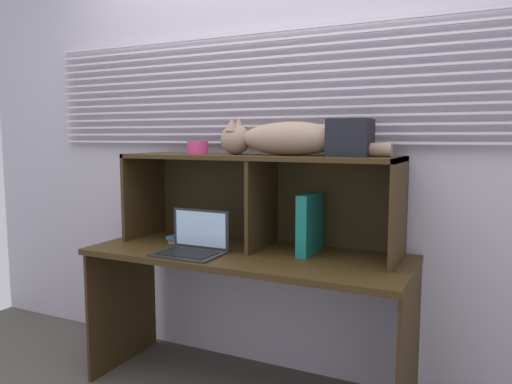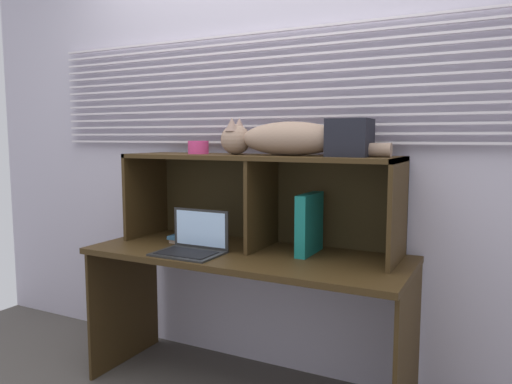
# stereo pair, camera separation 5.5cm
# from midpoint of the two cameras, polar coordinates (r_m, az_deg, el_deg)

# --- Properties ---
(back_panel_with_blinds) EXTENTS (4.40, 0.08, 2.50)m
(back_panel_with_blinds) POSITION_cam_midpoint_polar(r_m,az_deg,el_deg) (2.69, 1.62, 5.56)
(back_panel_with_blinds) COLOR #B7AFC1
(back_panel_with_blinds) RESTS_ON ground
(desk) EXTENTS (1.61, 0.63, 0.73)m
(desk) POSITION_cam_midpoint_polar(r_m,az_deg,el_deg) (2.47, -1.82, -10.03)
(desk) COLOR #382712
(desk) RESTS_ON ground
(hutch_shelf_unit) EXTENTS (1.45, 0.38, 0.48)m
(hutch_shelf_unit) POSITION_cam_midpoint_polar(r_m,az_deg,el_deg) (2.51, -0.19, 1.13)
(hutch_shelf_unit) COLOR #382712
(hutch_shelf_unit) RESTS_ON desk
(cat) EXTENTS (0.87, 0.18, 0.19)m
(cat) POSITION_cam_midpoint_polar(r_m,az_deg,el_deg) (2.41, 2.39, 6.24)
(cat) COLOR gray
(cat) RESTS_ON hutch_shelf_unit
(laptop) EXTENTS (0.32, 0.24, 0.21)m
(laptop) POSITION_cam_midpoint_polar(r_m,az_deg,el_deg) (2.43, -8.07, -6.14)
(laptop) COLOR #252525
(laptop) RESTS_ON desk
(binder_upright) EXTENTS (0.05, 0.25, 0.30)m
(binder_upright) POSITION_cam_midpoint_polar(r_m,az_deg,el_deg) (2.39, 5.66, -3.70)
(binder_upright) COLOR #157067
(binder_upright) RESTS_ON desk
(book_stack) EXTENTS (0.16, 0.26, 0.04)m
(book_stack) POSITION_cam_midpoint_polar(r_m,az_deg,el_deg) (2.73, -8.08, -5.23)
(book_stack) COLOR #A18876
(book_stack) RESTS_ON desk
(small_basket) EXTENTS (0.11, 0.11, 0.07)m
(small_basket) POSITION_cam_midpoint_polar(r_m,az_deg,el_deg) (2.65, -7.46, 5.20)
(small_basket) COLOR #CF3978
(small_basket) RESTS_ON hutch_shelf_unit
(storage_box) EXTENTS (0.19, 0.18, 0.17)m
(storage_box) POSITION_cam_midpoint_polar(r_m,az_deg,el_deg) (2.30, 10.30, 6.27)
(storage_box) COLOR black
(storage_box) RESTS_ON hutch_shelf_unit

